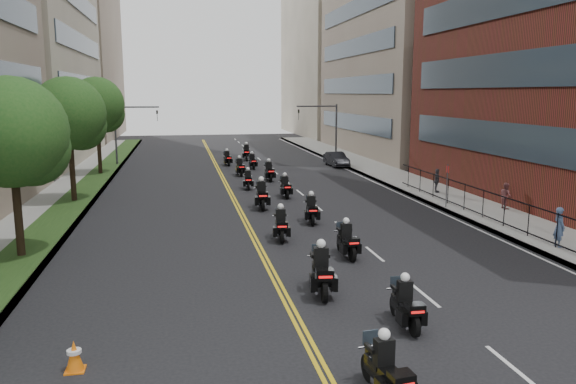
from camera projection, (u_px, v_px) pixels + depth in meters
name	position (u px, v px, depth m)	size (l,w,h in m)	color
ground	(389.00, 378.00, 13.36)	(160.00, 160.00, 0.00)	black
sidewalk_right	(421.00, 187.00, 39.75)	(4.00, 90.00, 0.15)	gray
sidewalk_left	(64.00, 199.00, 35.28)	(4.00, 90.00, 0.15)	gray
grass_strip	(77.00, 198.00, 35.42)	(2.00, 90.00, 0.04)	#1D3A15
building_right_tan	(420.00, 15.00, 61.15)	(15.11, 28.00, 30.00)	gray
building_right_far	(342.00, 53.00, 90.51)	(15.00, 28.00, 26.00)	gray
building_left_far	(57.00, 49.00, 82.40)	(16.00, 28.00, 26.00)	gray
iron_fence	(516.00, 215.00, 26.85)	(0.05, 28.00, 1.50)	black
street_trees	(52.00, 124.00, 28.39)	(4.40, 38.40, 7.98)	black
traffic_signal_right	(327.00, 124.00, 55.10)	(4.09, 0.20, 5.60)	#3F3F44
traffic_signal_left	(126.00, 126.00, 51.54)	(4.09, 0.20, 5.60)	#3F3F44
motorcycle_0	(386.00, 372.00, 12.34)	(0.62, 2.18, 1.61)	black
motorcycle_1	(406.00, 306.00, 16.19)	(0.50, 2.16, 1.59)	black
motorcycle_2	(321.00, 273.00, 18.84)	(0.74, 2.52, 1.86)	black
motorcycle_3	(347.00, 242.00, 23.12)	(0.52, 2.22, 1.64)	black
motorcycle_4	(281.00, 226.00, 25.83)	(0.65, 2.27, 1.68)	black
motorcycle_5	(311.00, 210.00, 29.21)	(0.67, 2.24, 1.66)	black
motorcycle_6	(262.00, 196.00, 32.76)	(0.63, 2.56, 1.89)	black
motorcycle_7	(285.00, 188.00, 36.29)	(0.50, 2.18, 1.61)	black
motorcycle_8	(248.00, 180.00, 39.49)	(0.55, 2.08, 1.53)	black
motorcycle_9	(269.00, 172.00, 43.17)	(0.53, 2.31, 1.70)	black
motorcycle_10	(240.00, 168.00, 45.81)	(0.57, 2.23, 1.64)	black
motorcycle_11	(252.00, 162.00, 49.95)	(0.51, 2.10, 1.55)	black
motorcycle_12	(227.00, 159.00, 52.25)	(0.62, 2.13, 1.57)	black
motorcycle_13	(246.00, 153.00, 56.29)	(0.66, 2.48, 1.83)	black
parked_sedan	(336.00, 159.00, 51.65)	(1.39, 3.99, 1.31)	black
pedestrian_a	(559.00, 227.00, 24.10)	(0.63, 0.41, 1.73)	#475C82
pedestrian_b	(506.00, 196.00, 32.05)	(0.73, 0.57, 1.50)	#904E50
pedestrian_c	(437.00, 181.00, 37.24)	(0.93, 0.39, 1.58)	#3E3C43
traffic_cone	(74.00, 356.00, 13.65)	(0.47, 0.47, 0.78)	orange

